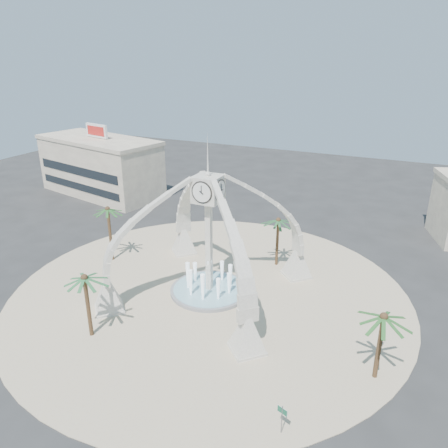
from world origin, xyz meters
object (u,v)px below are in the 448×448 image
at_px(clock_tower, 209,234).
at_px(palm_east, 384,318).
at_px(palm_north, 278,221).
at_px(street_sign, 282,414).
at_px(palm_west, 108,210).
at_px(palm_south, 84,279).
at_px(fountain, 210,289).

height_order(clock_tower, palm_east, clock_tower).
xyz_separation_m(palm_north, street_sign, (8.09, -22.67, -3.86)).
relative_size(palm_north, street_sign, 2.77).
bearing_deg(palm_west, clock_tower, -7.24).
bearing_deg(palm_east, palm_west, 166.12).
bearing_deg(palm_east, palm_north, 131.27).
xyz_separation_m(palm_west, palm_south, (7.83, -12.64, -0.71)).
distance_m(palm_west, palm_south, 14.88).
height_order(fountain, palm_south, palm_south).
relative_size(palm_west, palm_north, 1.14).
height_order(fountain, palm_north, palm_north).
relative_size(clock_tower, palm_west, 2.53).
distance_m(palm_east, street_sign, 10.04).
xyz_separation_m(palm_east, street_sign, (-4.75, -8.04, -3.70)).
bearing_deg(street_sign, clock_tower, 152.43).
bearing_deg(palm_north, street_sign, -70.35).
relative_size(palm_west, street_sign, 3.16).
bearing_deg(fountain, street_sign, -48.56).
bearing_deg(palm_east, clock_tower, 161.00).
distance_m(palm_south, street_sign, 18.89).
bearing_deg(street_sign, palm_west, 169.99).
xyz_separation_m(palm_east, palm_south, (-22.97, -5.03, 0.27)).
distance_m(palm_east, palm_west, 31.73).
distance_m(palm_east, palm_north, 19.47).
relative_size(palm_east, palm_north, 0.98).
height_order(palm_west, palm_north, palm_west).
bearing_deg(palm_east, fountain, 161.00).
height_order(palm_east, palm_south, palm_south).
bearing_deg(fountain, palm_east, -19.00).
bearing_deg(street_sign, palm_south, -168.39).
distance_m(clock_tower, palm_west, 13.89).
bearing_deg(palm_north, palm_west, -158.65).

